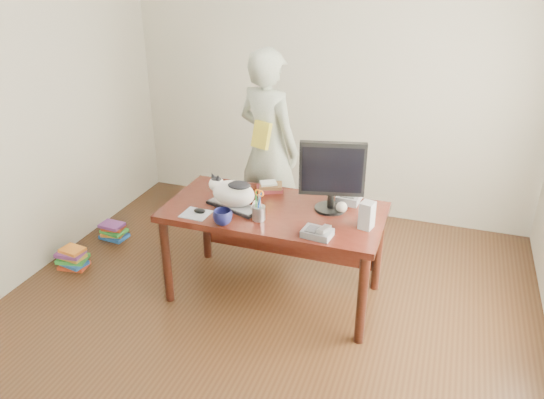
{
  "coord_description": "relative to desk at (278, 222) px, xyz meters",
  "views": [
    {
      "loc": [
        1.13,
        -2.69,
        2.49
      ],
      "look_at": [
        0.0,
        0.55,
        0.85
      ],
      "focal_mm": 35.0,
      "sensor_mm": 36.0,
      "label": 1
    }
  ],
  "objects": [
    {
      "name": "baseball",
      "position": [
        0.48,
        0.03,
        0.19
      ],
      "size": [
        0.08,
        0.08,
        0.08
      ],
      "rotation": [
        0.0,
        0.0,
        0.04
      ],
      "color": "white",
      "rests_on": "desk"
    },
    {
      "name": "person",
      "position": [
        -0.36,
        0.82,
        0.28
      ],
      "size": [
        0.75,
        0.63,
        1.76
      ],
      "primitive_type": "imported",
      "rotation": [
        0.0,
        0.0,
        2.76
      ],
      "color": "silver",
      "rests_on": "ground"
    },
    {
      "name": "coffee_mug",
      "position": [
        -0.26,
        -0.42,
        0.2
      ],
      "size": [
        0.18,
        0.18,
        0.11
      ],
      "primitive_type": "imported",
      "rotation": [
        0.0,
        0.0,
        0.49
      ],
      "color": "black",
      "rests_on": "desk"
    },
    {
      "name": "monitor",
      "position": [
        0.39,
        0.03,
        0.44
      ],
      "size": [
        0.47,
        0.27,
        0.53
      ],
      "rotation": [
        0.0,
        0.0,
        0.23
      ],
      "color": "black",
      "rests_on": "desk"
    },
    {
      "name": "pen_cup",
      "position": [
        -0.05,
        -0.27,
        0.21
      ],
      "size": [
        0.12,
        0.12,
        0.23
      ],
      "rotation": [
        0.0,
        0.0,
        -0.32
      ],
      "color": "gray",
      "rests_on": "desk"
    },
    {
      "name": "room",
      "position": [
        0.0,
        -0.68,
        0.75
      ],
      "size": [
        4.5,
        4.5,
        4.5
      ],
      "color": "black",
      "rests_on": "ground"
    },
    {
      "name": "book_pile_b",
      "position": [
        -1.72,
        0.27,
        -0.53
      ],
      "size": [
        0.26,
        0.2,
        0.15
      ],
      "color": "#184890",
      "rests_on": "ground"
    },
    {
      "name": "keyboard",
      "position": [
        -0.29,
        -0.15,
        0.16
      ],
      "size": [
        0.45,
        0.29,
        0.03
      ],
      "rotation": [
        0.0,
        0.0,
        -0.33
      ],
      "color": "black",
      "rests_on": "desk"
    },
    {
      "name": "held_book",
      "position": [
        -0.36,
        0.65,
        0.45
      ],
      "size": [
        0.19,
        0.15,
        0.23
      ],
      "rotation": [
        0.0,
        0.0,
        -0.38
      ],
      "color": "yellow",
      "rests_on": "person"
    },
    {
      "name": "book_pile_a",
      "position": [
        -1.75,
        -0.28,
        -0.51
      ],
      "size": [
        0.27,
        0.22,
        0.18
      ],
      "color": "#AD3518",
      "rests_on": "ground"
    },
    {
      "name": "calculator",
      "position": [
        0.49,
        0.24,
        0.18
      ],
      "size": [
        0.17,
        0.23,
        0.07
      ],
      "rotation": [
        0.0,
        0.0,
        -0.06
      ],
      "color": "slate",
      "rests_on": "desk"
    },
    {
      "name": "book_stack",
      "position": [
        -0.14,
        0.22,
        0.18
      ],
      "size": [
        0.24,
        0.21,
        0.07
      ],
      "rotation": [
        0.0,
        0.0,
        0.4
      ],
      "color": "#4D141A",
      "rests_on": "desk"
    },
    {
      "name": "mouse",
      "position": [
        -0.49,
        -0.32,
        0.17
      ],
      "size": [
        0.09,
        0.06,
        0.04
      ],
      "rotation": [
        0.0,
        0.0,
        -0.04
      ],
      "color": "black",
      "rests_on": "mousepad"
    },
    {
      "name": "speaker",
      "position": [
        0.69,
        -0.14,
        0.24
      ],
      "size": [
        0.11,
        0.11,
        0.19
      ],
      "rotation": [
        0.0,
        0.0,
        -0.23
      ],
      "color": "gray",
      "rests_on": "desk"
    },
    {
      "name": "mousepad",
      "position": [
        -0.51,
        -0.34,
        0.15
      ],
      "size": [
        0.2,
        0.19,
        0.0
      ],
      "rotation": [
        0.0,
        0.0,
        -0.04
      ],
      "color": "#B6BAC3",
      "rests_on": "desk"
    },
    {
      "name": "desk",
      "position": [
        0.0,
        0.0,
        0.0
      ],
      "size": [
        1.6,
        0.8,
        0.75
      ],
      "color": "black",
      "rests_on": "ground"
    },
    {
      "name": "phone",
      "position": [
        0.41,
        -0.37,
        0.18
      ],
      "size": [
        0.21,
        0.17,
        0.09
      ],
      "rotation": [
        0.0,
        0.0,
        -0.12
      ],
      "color": "slate",
      "rests_on": "desk"
    },
    {
      "name": "cat",
      "position": [
        -0.3,
        -0.15,
        0.27
      ],
      "size": [
        0.41,
        0.29,
        0.24
      ],
      "rotation": [
        0.0,
        0.0,
        -0.33
      ],
      "color": "white",
      "rests_on": "keyboard"
    }
  ]
}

